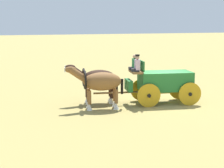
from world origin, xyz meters
TOP-DOWN VIEW (x-y plane):
  - ground_plane at (0.00, 0.00)m, footprint 220.00×220.00m
  - show_wagon at (0.16, -0.03)m, footprint 5.90×2.31m
  - draft_horse_near at (3.83, -0.07)m, footprint 3.03×1.33m
  - draft_horse_off at (3.59, -1.34)m, footprint 2.94×1.34m

SIDE VIEW (x-z plane):
  - ground_plane at x=0.00m, z-range 0.00..0.00m
  - show_wagon at x=0.16m, z-range -0.17..2.63m
  - draft_horse_off at x=3.59m, z-range 0.23..2.44m
  - draft_horse_near at x=3.83m, z-range 0.26..2.53m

